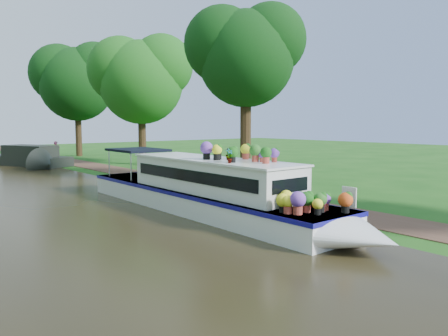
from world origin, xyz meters
TOP-DOWN VIEW (x-y plane):
  - ground at (0.00, 0.00)m, footprint 100.00×100.00m
  - canal_water at (-6.00, 0.00)m, footprint 10.00×100.00m
  - towpath at (1.20, 0.00)m, footprint 2.20×100.00m
  - plant_boat at (-2.25, -2.04)m, footprint 2.29×13.52m
  - tree_near_overhang at (3.79, 3.06)m, footprint 5.52×5.28m
  - tree_near_mid at (4.48, 15.08)m, footprint 6.90×6.60m
  - tree_near_far at (3.98, 26.09)m, footprint 7.59×7.26m
  - second_boat at (-2.24, 19.01)m, footprint 4.65×8.08m
  - sandwich_board at (1.61, -1.79)m, footprint 0.69×0.61m
  - pedestrian_pink at (0.50, 21.69)m, footprint 0.59×0.40m
  - verge_plant at (0.05, 0.42)m, footprint 0.40×0.34m

SIDE VIEW (x-z plane):
  - ground at x=0.00m, z-range 0.00..0.00m
  - canal_water at x=-6.00m, z-range 0.00..0.02m
  - towpath at x=1.20m, z-range 0.00..0.03m
  - verge_plant at x=0.05m, z-range 0.00..0.44m
  - sandwich_board at x=1.61m, z-range -0.02..1.03m
  - second_boat at x=-2.24m, z-range -0.14..1.32m
  - pedestrian_pink at x=0.50m, z-range 0.03..1.61m
  - plant_boat at x=-2.25m, z-range -0.30..2.00m
  - tree_near_mid at x=4.48m, z-range 1.74..11.14m
  - tree_near_overhang at x=3.79m, z-range 2.11..11.10m
  - tree_near_far at x=3.98m, z-range 1.90..12.20m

